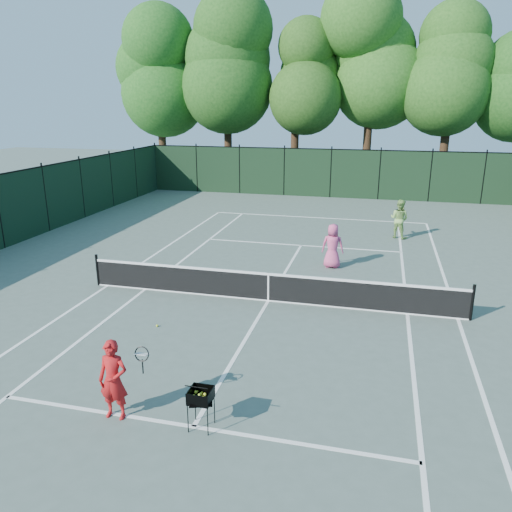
% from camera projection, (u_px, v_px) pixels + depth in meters
% --- Properties ---
extents(ground, '(90.00, 90.00, 0.00)m').
position_uv_depth(ground, '(268.00, 301.00, 15.31)').
color(ground, '#4C5D53').
rests_on(ground, ground).
extents(sideline_doubles_left, '(0.10, 23.77, 0.01)m').
position_uv_depth(sideline_doubles_left, '(108.00, 286.00, 16.58)').
color(sideline_doubles_left, white).
rests_on(sideline_doubles_left, ground).
extents(sideline_doubles_right, '(0.10, 23.77, 0.01)m').
position_uv_depth(sideline_doubles_right, '(458.00, 319.00, 14.04)').
color(sideline_doubles_right, white).
rests_on(sideline_doubles_right, ground).
extents(sideline_singles_left, '(0.10, 23.77, 0.01)m').
position_uv_depth(sideline_singles_left, '(145.00, 289.00, 16.26)').
color(sideline_singles_left, white).
rests_on(sideline_singles_left, ground).
extents(sideline_singles_right, '(0.10, 23.77, 0.01)m').
position_uv_depth(sideline_singles_right, '(407.00, 314.00, 14.36)').
color(sideline_singles_right, white).
rests_on(sideline_singles_right, ground).
extents(baseline_far, '(10.97, 0.10, 0.01)m').
position_uv_depth(baseline_far, '(318.00, 218.00, 26.33)').
color(baseline_far, white).
rests_on(baseline_far, ground).
extents(service_line_near, '(8.23, 0.10, 0.01)m').
position_uv_depth(service_line_near, '(194.00, 427.00, 9.38)').
color(service_line_near, white).
rests_on(service_line_near, ground).
extents(service_line_far, '(8.23, 0.10, 0.01)m').
position_uv_depth(service_line_far, '(301.00, 245.00, 21.24)').
color(service_line_far, white).
rests_on(service_line_far, ground).
extents(center_service_line, '(0.10, 12.80, 0.01)m').
position_uv_depth(center_service_line, '(268.00, 301.00, 15.31)').
color(center_service_line, white).
rests_on(center_service_line, ground).
extents(tennis_net, '(11.69, 0.09, 1.06)m').
position_uv_depth(tennis_net, '(268.00, 286.00, 15.17)').
color(tennis_net, black).
rests_on(tennis_net, ground).
extents(fence_far, '(24.00, 0.05, 3.00)m').
position_uv_depth(fence_far, '(331.00, 174.00, 31.55)').
color(fence_far, black).
rests_on(fence_far, ground).
extents(tree_0, '(6.40, 6.40, 13.14)m').
position_uv_depth(tree_0, '(158.00, 68.00, 35.84)').
color(tree_0, black).
rests_on(tree_0, ground).
extents(tree_1, '(6.80, 6.80, 13.98)m').
position_uv_depth(tree_1, '(227.00, 60.00, 34.99)').
color(tree_1, black).
rests_on(tree_1, ground).
extents(tree_2, '(6.00, 6.00, 12.40)m').
position_uv_depth(tree_2, '(296.00, 73.00, 33.93)').
color(tree_2, black).
rests_on(tree_2, ground).
extents(tree_3, '(7.00, 7.00, 14.45)m').
position_uv_depth(tree_3, '(373.00, 52.00, 32.86)').
color(tree_3, black).
rests_on(tree_3, ground).
extents(tree_4, '(6.20, 6.20, 12.97)m').
position_uv_depth(tree_4, '(453.00, 64.00, 31.31)').
color(tree_4, black).
rests_on(tree_4, ground).
extents(coach, '(0.89, 0.61, 1.60)m').
position_uv_depth(coach, '(114.00, 380.00, 9.46)').
color(coach, '#B41416').
rests_on(coach, ground).
extents(player_pink, '(0.80, 0.52, 1.64)m').
position_uv_depth(player_pink, '(333.00, 246.00, 18.20)').
color(player_pink, '#D44A7F').
rests_on(player_pink, ground).
extents(player_green, '(1.05, 0.97, 1.74)m').
position_uv_depth(player_green, '(399.00, 219.00, 22.20)').
color(player_green, '#87B55A').
rests_on(player_green, ground).
extents(ball_hopper, '(0.54, 0.54, 0.81)m').
position_uv_depth(ball_hopper, '(201.00, 396.00, 9.16)').
color(ball_hopper, black).
rests_on(ball_hopper, ground).
extents(loose_ball_midcourt, '(0.07, 0.07, 0.07)m').
position_uv_depth(loose_ball_midcourt, '(157.00, 326.00, 13.54)').
color(loose_ball_midcourt, '#CAD62B').
rests_on(loose_ball_midcourt, ground).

